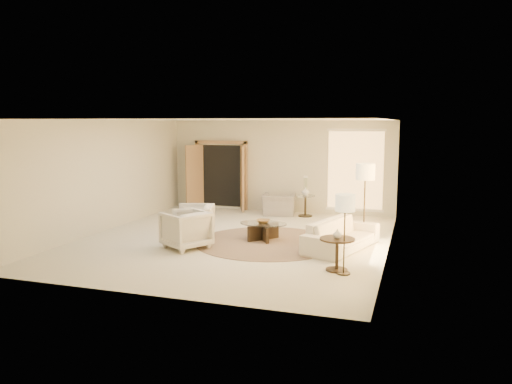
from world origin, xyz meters
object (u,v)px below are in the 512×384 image
(sofa, at_px, (342,235))
(floor_lamp_far, at_px, (345,206))
(coffee_table, at_px, (263,229))
(accent_chair, at_px, (279,201))
(end_vase, at_px, (337,234))
(side_vase, at_px, (306,191))
(floor_lamp_near, at_px, (365,175))
(armchair_right, at_px, (186,228))
(side_table, at_px, (305,204))
(bowl, at_px, (263,221))
(armchair_left, at_px, (194,220))
(end_table, at_px, (337,248))

(sofa, bearing_deg, floor_lamp_far, -152.40)
(coffee_table, height_order, floor_lamp_far, floor_lamp_far)
(coffee_table, xyz_separation_m, floor_lamp_far, (2.17, -2.06, 1.00))
(accent_chair, height_order, end_vase, accent_chair)
(sofa, relative_size, side_vase, 9.26)
(end_vase, bearing_deg, side_vase, 108.64)
(accent_chair, height_order, floor_lamp_far, floor_lamp_far)
(coffee_table, relative_size, end_vase, 6.83)
(sofa, bearing_deg, floor_lamp_near, -4.62)
(armchair_right, height_order, end_vase, armchair_right)
(coffee_table, relative_size, side_table, 1.91)
(armchair_right, bearing_deg, side_table, -169.09)
(floor_lamp_near, relative_size, floor_lamp_far, 1.23)
(sofa, xyz_separation_m, bowl, (-1.87, 0.25, 0.13))
(armchair_left, height_order, floor_lamp_near, floor_lamp_near)
(end_table, height_order, side_vase, side_vase)
(sofa, distance_m, end_table, 1.65)
(side_table, relative_size, end_vase, 3.58)
(floor_lamp_far, bearing_deg, armchair_left, 155.44)
(end_vase, bearing_deg, armchair_left, 156.85)
(accent_chair, bearing_deg, coffee_table, 88.55)
(side_table, height_order, floor_lamp_near, floor_lamp_near)
(side_table, bearing_deg, coffee_table, -95.14)
(accent_chair, bearing_deg, end_table, 105.86)
(sofa, xyz_separation_m, side_table, (-1.58, 3.48, 0.06))
(floor_lamp_near, bearing_deg, armchair_right, -152.75)
(end_table, relative_size, bowl, 1.98)
(end_table, xyz_separation_m, side_table, (-1.73, 5.12, -0.04))
(armchair_left, height_order, side_table, armchair_left)
(end_table, xyz_separation_m, bowl, (-2.02, 1.89, 0.03))
(floor_lamp_near, height_order, end_vase, floor_lamp_near)
(floor_lamp_far, relative_size, end_vase, 8.39)
(armchair_right, relative_size, floor_lamp_far, 0.62)
(floor_lamp_near, relative_size, bowl, 5.49)
(armchair_left, bearing_deg, floor_lamp_far, 49.36)
(armchair_left, distance_m, bowl, 1.65)
(side_vase, bearing_deg, armchair_right, -110.74)
(side_table, bearing_deg, sofa, -65.67)
(armchair_left, bearing_deg, coffee_table, 85.53)
(armchair_right, height_order, floor_lamp_far, floor_lamp_far)
(side_table, relative_size, floor_lamp_far, 0.43)
(armchair_left, bearing_deg, side_table, 135.80)
(armchair_left, height_order, accent_chair, armchair_left)
(floor_lamp_near, xyz_separation_m, end_vase, (-0.23, -2.54, -0.84))
(sofa, distance_m, armchair_right, 3.41)
(armchair_left, bearing_deg, armchair_right, -2.20)
(armchair_left, distance_m, floor_lamp_near, 4.13)
(floor_lamp_near, height_order, bowl, floor_lamp_near)
(floor_lamp_near, bearing_deg, armchair_left, -165.65)
(sofa, xyz_separation_m, end_vase, (0.15, -1.64, 0.38))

